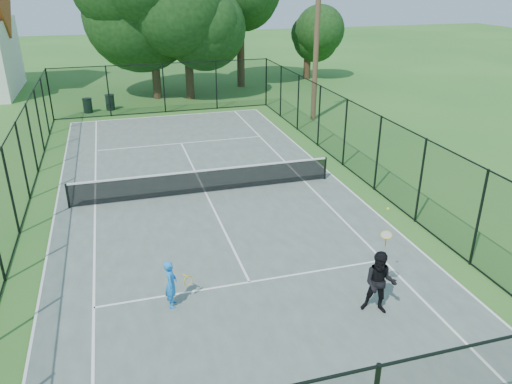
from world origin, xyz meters
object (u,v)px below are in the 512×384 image
object	(u,v)px
player_blue	(171,284)
player_black	(380,283)
tennis_net	(205,180)
trash_bin_right	(110,102)
utility_pole	(316,53)
trash_bin_left	(88,105)

from	to	relation	value
player_blue	player_black	distance (m)	5.18
player_blue	player_black	bearing A→B (deg)	-19.01
tennis_net	player_blue	xyz separation A→B (m)	(-2.16, -6.84, 0.12)
tennis_net	trash_bin_right	xyz separation A→B (m)	(-3.23, 14.60, -0.09)
player_blue	utility_pole	bearing A→B (deg)	56.93
trash_bin_right	utility_pole	size ratio (longest dim) A/B	0.13
tennis_net	trash_bin_left	size ratio (longest dim) A/B	11.33
tennis_net	player_blue	bearing A→B (deg)	-107.55
trash_bin_right	player_blue	xyz separation A→B (m)	(1.07, -21.43, 0.21)
trash_bin_right	player_black	size ratio (longest dim) A/B	0.38
tennis_net	player_blue	size ratio (longest dim) A/B	7.82
tennis_net	player_black	size ratio (longest dim) A/B	3.93
trash_bin_right	utility_pole	bearing A→B (deg)	-26.18
trash_bin_left	trash_bin_right	world-z (taller)	trash_bin_right
trash_bin_left	player_black	xyz separation A→B (m)	(7.31, -22.79, 0.45)
trash_bin_left	utility_pole	xyz separation A→B (m)	(12.73, -5.27, 3.37)
trash_bin_right	utility_pole	xyz separation A→B (m)	(11.38, -5.60, 3.33)
utility_pole	player_black	bearing A→B (deg)	-107.19
trash_bin_left	utility_pole	world-z (taller)	utility_pole
trash_bin_right	player_blue	world-z (taller)	player_blue
tennis_net	trash_bin_left	distance (m)	14.99
trash_bin_right	player_blue	bearing A→B (deg)	-87.14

